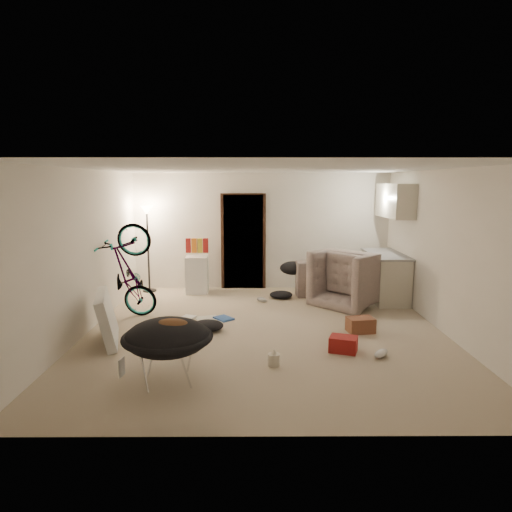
{
  "coord_description": "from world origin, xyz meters",
  "views": [
    {
      "loc": [
        -0.18,
        -6.85,
        2.3
      ],
      "look_at": [
        -0.14,
        0.6,
        1.09
      ],
      "focal_mm": 32.0,
      "sensor_mm": 36.0,
      "label": 1
    }
  ],
  "objects_px": {
    "armchair": "(355,284)",
    "mini_fridge": "(197,274)",
    "drink_case_a": "(360,325)",
    "kitchen_counter": "(385,277)",
    "bicycle": "(130,293)",
    "juicer": "(274,359)",
    "saucer_chair": "(168,345)",
    "drink_case_b": "(343,344)",
    "tv_box": "(107,318)",
    "floor_lamp": "(147,230)",
    "sofa": "(339,281)"
  },
  "relations": [
    {
      "from": "juicer",
      "to": "armchair",
      "type": "bearing_deg",
      "value": 60.83
    },
    {
      "from": "sofa",
      "to": "tv_box",
      "type": "relative_size",
      "value": 1.67
    },
    {
      "from": "kitchen_counter",
      "to": "bicycle",
      "type": "distance_m",
      "value": 4.89
    },
    {
      "from": "sofa",
      "to": "juicer",
      "type": "bearing_deg",
      "value": 64.54
    },
    {
      "from": "mini_fridge",
      "to": "juicer",
      "type": "bearing_deg",
      "value": -71.2
    },
    {
      "from": "kitchen_counter",
      "to": "saucer_chair",
      "type": "relative_size",
      "value": 1.43
    },
    {
      "from": "mini_fridge",
      "to": "drink_case_a",
      "type": "xyz_separation_m",
      "value": [
        2.85,
        -2.6,
        -0.27
      ]
    },
    {
      "from": "sofa",
      "to": "juicer",
      "type": "height_order",
      "value": "sofa"
    },
    {
      "from": "floor_lamp",
      "to": "bicycle",
      "type": "xyz_separation_m",
      "value": [
        0.1,
        -1.91,
        -0.87
      ]
    },
    {
      "from": "drink_case_a",
      "to": "armchair",
      "type": "bearing_deg",
      "value": 71.39
    },
    {
      "from": "saucer_chair",
      "to": "drink_case_b",
      "type": "height_order",
      "value": "saucer_chair"
    },
    {
      "from": "kitchen_counter",
      "to": "drink_case_b",
      "type": "relative_size",
      "value": 4.11
    },
    {
      "from": "floor_lamp",
      "to": "saucer_chair",
      "type": "relative_size",
      "value": 1.73
    },
    {
      "from": "bicycle",
      "to": "saucer_chair",
      "type": "bearing_deg",
      "value": -152.86
    },
    {
      "from": "mini_fridge",
      "to": "juicer",
      "type": "distance_m",
      "value": 4.18
    },
    {
      "from": "bicycle",
      "to": "juicer",
      "type": "xyz_separation_m",
      "value": [
        2.38,
        -2.1,
        -0.35
      ]
    },
    {
      "from": "sofa",
      "to": "tv_box",
      "type": "xyz_separation_m",
      "value": [
        -3.9,
        -2.93,
        0.09
      ]
    },
    {
      "from": "armchair",
      "to": "mini_fridge",
      "type": "distance_m",
      "value": 3.25
    },
    {
      "from": "saucer_chair",
      "to": "tv_box",
      "type": "xyz_separation_m",
      "value": [
        -1.13,
        1.35,
        -0.08
      ]
    },
    {
      "from": "kitchen_counter",
      "to": "saucer_chair",
      "type": "distance_m",
      "value": 5.25
    },
    {
      "from": "armchair",
      "to": "mini_fridge",
      "type": "relative_size",
      "value": 1.52
    },
    {
      "from": "mini_fridge",
      "to": "drink_case_a",
      "type": "distance_m",
      "value": 3.87
    },
    {
      "from": "saucer_chair",
      "to": "drink_case_a",
      "type": "xyz_separation_m",
      "value": [
        2.65,
        1.77,
        -0.33
      ]
    },
    {
      "from": "sofa",
      "to": "saucer_chair",
      "type": "relative_size",
      "value": 1.75
    },
    {
      "from": "bicycle",
      "to": "saucer_chair",
      "type": "distance_m",
      "value": 2.81
    },
    {
      "from": "sofa",
      "to": "tv_box",
      "type": "distance_m",
      "value": 4.88
    },
    {
      "from": "floor_lamp",
      "to": "juicer",
      "type": "distance_m",
      "value": 4.87
    },
    {
      "from": "drink_case_b",
      "to": "drink_case_a",
      "type": "bearing_deg",
      "value": 82.29
    },
    {
      "from": "juicer",
      "to": "sofa",
      "type": "bearing_deg",
      "value": 68.23
    },
    {
      "from": "juicer",
      "to": "mini_fridge",
      "type": "bearing_deg",
      "value": 110.27
    },
    {
      "from": "armchair",
      "to": "bicycle",
      "type": "height_order",
      "value": "bicycle"
    },
    {
      "from": "juicer",
      "to": "drink_case_b",
      "type": "bearing_deg",
      "value": 26.07
    },
    {
      "from": "armchair",
      "to": "drink_case_a",
      "type": "relative_size",
      "value": 2.94
    },
    {
      "from": "sofa",
      "to": "bicycle",
      "type": "height_order",
      "value": "bicycle"
    },
    {
      "from": "kitchen_counter",
      "to": "mini_fridge",
      "type": "distance_m",
      "value": 3.84
    },
    {
      "from": "saucer_chair",
      "to": "juicer",
      "type": "height_order",
      "value": "saucer_chair"
    },
    {
      "from": "bicycle",
      "to": "tv_box",
      "type": "bearing_deg",
      "value": -176.59
    },
    {
      "from": "armchair",
      "to": "bicycle",
      "type": "bearing_deg",
      "value": 59.62
    },
    {
      "from": "floor_lamp",
      "to": "drink_case_a",
      "type": "distance_m",
      "value": 4.88
    },
    {
      "from": "floor_lamp",
      "to": "tv_box",
      "type": "distance_m",
      "value": 3.27
    },
    {
      "from": "bicycle",
      "to": "mini_fridge",
      "type": "bearing_deg",
      "value": -23.9
    },
    {
      "from": "mini_fridge",
      "to": "drink_case_b",
      "type": "relative_size",
      "value": 2.11
    },
    {
      "from": "kitchen_counter",
      "to": "tv_box",
      "type": "xyz_separation_m",
      "value": [
        -4.73,
        -2.48,
        -0.08
      ]
    },
    {
      "from": "mini_fridge",
      "to": "saucer_chair",
      "type": "relative_size",
      "value": 0.74
    },
    {
      "from": "floor_lamp",
      "to": "juicer",
      "type": "height_order",
      "value": "floor_lamp"
    },
    {
      "from": "mini_fridge",
      "to": "saucer_chair",
      "type": "height_order",
      "value": "mini_fridge"
    },
    {
      "from": "floor_lamp",
      "to": "sofa",
      "type": "height_order",
      "value": "floor_lamp"
    },
    {
      "from": "mini_fridge",
      "to": "drink_case_b",
      "type": "bearing_deg",
      "value": -56.3
    },
    {
      "from": "kitchen_counter",
      "to": "tv_box",
      "type": "height_order",
      "value": "kitchen_counter"
    },
    {
      "from": "saucer_chair",
      "to": "floor_lamp",
      "type": "bearing_deg",
      "value": 105.36
    }
  ]
}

